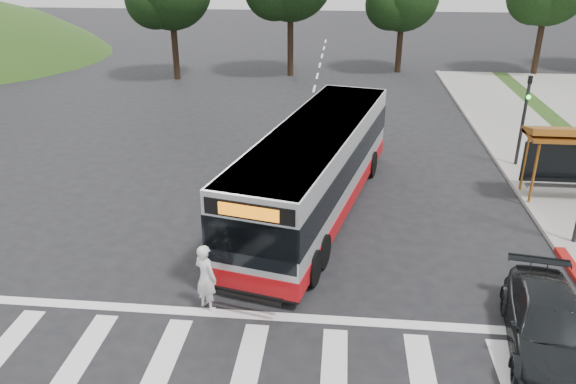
# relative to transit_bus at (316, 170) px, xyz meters

# --- Properties ---
(ground) EXTENTS (140.00, 140.00, 0.00)m
(ground) POSITION_rel_transit_bus_xyz_m (-1.10, -3.22, -1.60)
(ground) COLOR black
(ground) RESTS_ON ground
(sidewalk_east) EXTENTS (4.00, 40.00, 0.12)m
(sidewalk_east) POSITION_rel_transit_bus_xyz_m (9.90, 4.78, -1.54)
(sidewalk_east) COLOR gray
(sidewalk_east) RESTS_ON ground
(curb_east) EXTENTS (0.30, 40.00, 0.15)m
(curb_east) POSITION_rel_transit_bus_xyz_m (7.90, 4.78, -1.52)
(curb_east) COLOR #9E9991
(curb_east) RESTS_ON ground
(crosswalk_ladder) EXTENTS (18.00, 2.60, 0.01)m
(crosswalk_ladder) POSITION_rel_transit_bus_xyz_m (-1.10, -8.22, -1.59)
(crosswalk_ladder) COLOR silver
(crosswalk_ladder) RESTS_ON ground
(traffic_signal_ne_short) EXTENTS (0.18, 0.37, 4.00)m
(traffic_signal_ne_short) POSITION_rel_transit_bus_xyz_m (8.50, 5.27, 0.88)
(traffic_signal_ne_short) COLOR black
(traffic_signal_ne_short) RESTS_ON ground
(transit_bus) EXTENTS (5.42, 12.66, 3.20)m
(transit_bus) POSITION_rel_transit_bus_xyz_m (0.00, 0.00, 0.00)
(transit_bus) COLOR silver
(transit_bus) RESTS_ON ground
(pedestrian) EXTENTS (0.83, 0.77, 1.91)m
(pedestrian) POSITION_rel_transit_bus_xyz_m (-2.55, -6.29, -0.64)
(pedestrian) COLOR white
(pedestrian) RESTS_ON ground
(dark_sedan) EXTENTS (2.56, 4.82, 1.33)m
(dark_sedan) POSITION_rel_transit_bus_xyz_m (5.92, -7.12, -0.93)
(dark_sedan) COLOR black
(dark_sedan) RESTS_ON ground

